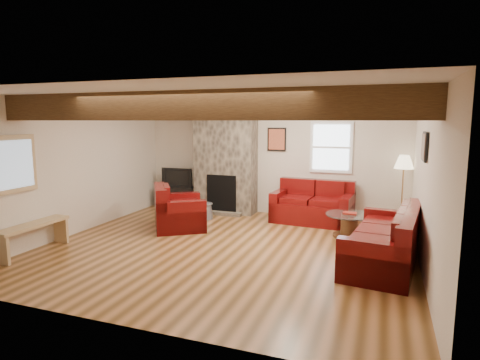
# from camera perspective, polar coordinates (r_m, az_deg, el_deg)

# --- Properties ---
(room) EXTENTS (8.00, 8.00, 8.00)m
(room) POSITION_cam_1_polar(r_m,az_deg,el_deg) (6.54, -2.13, 0.82)
(room) COLOR brown
(room) RESTS_ON ground
(floor) EXTENTS (6.00, 6.00, 0.00)m
(floor) POSITION_cam_1_polar(r_m,az_deg,el_deg) (6.82, -2.07, -9.64)
(floor) COLOR brown
(floor) RESTS_ON ground
(oak_beam) EXTENTS (6.00, 0.36, 0.38)m
(oak_beam) POSITION_cam_1_polar(r_m,az_deg,el_deg) (5.35, -7.30, 10.43)
(oak_beam) COLOR #321E0F
(oak_beam) RESTS_ON room
(chimney_breast) EXTENTS (1.40, 0.67, 2.50)m
(chimney_breast) POSITION_cam_1_polar(r_m,az_deg,el_deg) (9.21, -2.09, 2.87)
(chimney_breast) COLOR #3C352E
(chimney_breast) RESTS_ON floor
(back_window) EXTENTS (0.90, 0.08, 1.10)m
(back_window) POSITION_cam_1_polar(r_m,az_deg,el_deg) (8.80, 12.83, 4.56)
(back_window) COLOR white
(back_window) RESTS_ON room
(hatch_window) EXTENTS (0.08, 1.00, 0.90)m
(hatch_window) POSITION_cam_1_polar(r_m,az_deg,el_deg) (7.06, -30.08, 1.88)
(hatch_window) COLOR tan
(hatch_window) RESTS_ON room
(ceiling_dome) EXTENTS (0.40, 0.40, 0.18)m
(ceiling_dome) POSITION_cam_1_polar(r_m,az_deg,el_deg) (7.08, 7.52, 10.99)
(ceiling_dome) COLOR white
(ceiling_dome) RESTS_ON room
(artwork_back) EXTENTS (0.42, 0.06, 0.52)m
(artwork_back) POSITION_cam_1_polar(r_m,az_deg,el_deg) (9.02, 5.24, 5.78)
(artwork_back) COLOR black
(artwork_back) RESTS_ON room
(artwork_right) EXTENTS (0.06, 0.55, 0.42)m
(artwork_right) POSITION_cam_1_polar(r_m,az_deg,el_deg) (6.34, 24.70, 4.35)
(artwork_right) COLOR black
(artwork_right) RESTS_ON room
(sofa_three) EXTENTS (1.17, 2.26, 0.83)m
(sofa_three) POSITION_cam_1_polar(r_m,az_deg,el_deg) (6.38, 19.74, -7.52)
(sofa_three) COLOR #48050A
(sofa_three) RESTS_ON floor
(loveseat) EXTENTS (1.68, 1.05, 0.86)m
(loveseat) POSITION_cam_1_polar(r_m,az_deg,el_deg) (8.52, 10.27, -3.10)
(loveseat) COLOR #48050A
(loveseat) RESTS_ON floor
(armchair_red) EXTENTS (1.36, 1.40, 0.86)m
(armchair_red) POSITION_cam_1_polar(r_m,az_deg,el_deg) (8.02, -8.63, -3.79)
(armchair_red) COLOR #48050A
(armchair_red) RESTS_ON floor
(coffee_table) EXTENTS (0.87, 0.87, 0.46)m
(coffee_table) POSITION_cam_1_polar(r_m,az_deg,el_deg) (7.66, 15.27, -6.24)
(coffee_table) COLOR #4D2E18
(coffee_table) RESTS_ON floor
(tv_cabinet) EXTENTS (1.04, 0.42, 0.52)m
(tv_cabinet) POSITION_cam_1_polar(r_m,az_deg,el_deg) (9.91, -8.68, -2.43)
(tv_cabinet) COLOR black
(tv_cabinet) RESTS_ON floor
(television) EXTENTS (0.80, 0.11, 0.46)m
(television) POSITION_cam_1_polar(r_m,az_deg,el_deg) (9.83, -8.75, 0.39)
(television) COLOR black
(television) RESTS_ON tv_cabinet
(floor_lamp) EXTENTS (0.37, 0.37, 1.45)m
(floor_lamp) POSITION_cam_1_polar(r_m,az_deg,el_deg) (8.47, 22.27, 1.85)
(floor_lamp) COLOR tan
(floor_lamp) RESTS_ON floor
(pine_bench) EXTENTS (0.30, 1.27, 0.48)m
(pine_bench) POSITION_cam_1_polar(r_m,az_deg,el_deg) (7.33, -27.27, -7.36)
(pine_bench) COLOR tan
(pine_bench) RESTS_ON floor
(coal_bucket) EXTENTS (0.37, 0.37, 0.35)m
(coal_bucket) POSITION_cam_1_polar(r_m,az_deg,el_deg) (8.77, -5.07, -4.36)
(coal_bucket) COLOR gray
(coal_bucket) RESTS_ON floor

